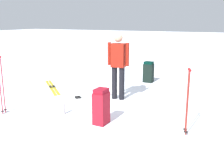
% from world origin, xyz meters
% --- Properties ---
extents(ground_plane, '(80.00, 80.00, 0.00)m').
position_xyz_m(ground_plane, '(0.00, 0.00, 0.00)').
color(ground_plane, white).
extents(skier_standing, '(0.25, 0.57, 1.70)m').
position_xyz_m(skier_standing, '(-0.16, 0.10, 0.95)').
color(skier_standing, black).
rests_on(skier_standing, ground_plane).
extents(ski_pair_near, '(1.50, 1.42, 0.05)m').
position_xyz_m(ski_pair_near, '(0.29, -0.86, 0.01)').
color(ski_pair_near, silver).
rests_on(ski_pair_near, ground_plane).
extents(ski_pair_far, '(1.30, 1.45, 0.05)m').
position_xyz_m(ski_pair_far, '(-0.27, -2.17, 0.01)').
color(ski_pair_far, gold).
rests_on(ski_pair_far, ground_plane).
extents(backpack_large_dark, '(0.26, 0.32, 0.69)m').
position_xyz_m(backpack_large_dark, '(-2.22, 0.26, 0.34)').
color(backpack_large_dark, black).
rests_on(backpack_large_dark, ground_plane).
extents(backpack_bright, '(0.31, 0.25, 0.72)m').
position_xyz_m(backpack_bright, '(1.41, 0.45, 0.35)').
color(backpack_bright, maroon).
rests_on(backpack_bright, ground_plane).
extents(ski_poles_planted_near, '(0.17, 0.10, 1.27)m').
position_xyz_m(ski_poles_planted_near, '(1.87, -1.75, 0.71)').
color(ski_poles_planted_near, maroon).
rests_on(ski_poles_planted_near, ground_plane).
extents(ski_poles_planted_far, '(0.18, 0.10, 1.21)m').
position_xyz_m(ski_poles_planted_far, '(1.14, 2.04, 0.67)').
color(ski_poles_planted_far, maroon).
rests_on(ski_poles_planted_far, ground_plane).
extents(thermos_bottle, '(0.07, 0.07, 0.26)m').
position_xyz_m(thermos_bottle, '(1.34, -0.53, 0.13)').
color(thermos_bottle, '#BCB7B8').
rests_on(thermos_bottle, ground_plane).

